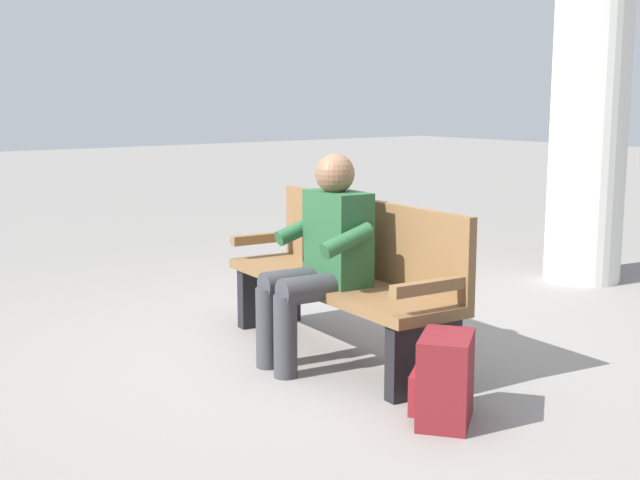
{
  "coord_description": "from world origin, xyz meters",
  "views": [
    {
      "loc": [
        -3.74,
        2.97,
        1.49
      ],
      "look_at": [
        -0.04,
        0.15,
        0.7
      ],
      "focal_mm": 47.63,
      "sensor_mm": 36.0,
      "label": 1
    }
  ],
  "objects_px": {
    "person_seated": "(321,254)",
    "support_pillar": "(591,85)",
    "bench_near": "(346,276)",
    "backpack": "(444,380)"
  },
  "relations": [
    {
      "from": "person_seated",
      "to": "support_pillar",
      "type": "xyz_separation_m",
      "value": [
        0.46,
        -3.04,
        0.95
      ]
    },
    {
      "from": "bench_near",
      "to": "support_pillar",
      "type": "height_order",
      "value": "support_pillar"
    },
    {
      "from": "bench_near",
      "to": "backpack",
      "type": "height_order",
      "value": "bench_near"
    },
    {
      "from": "bench_near",
      "to": "person_seated",
      "type": "distance_m",
      "value": 0.3
    },
    {
      "from": "person_seated",
      "to": "backpack",
      "type": "xyz_separation_m",
      "value": [
        -1.04,
        0.09,
        -0.42
      ]
    },
    {
      "from": "person_seated",
      "to": "support_pillar",
      "type": "height_order",
      "value": "support_pillar"
    },
    {
      "from": "bench_near",
      "to": "person_seated",
      "type": "height_order",
      "value": "person_seated"
    },
    {
      "from": "bench_near",
      "to": "person_seated",
      "type": "relative_size",
      "value": 1.56
    },
    {
      "from": "person_seated",
      "to": "support_pillar",
      "type": "distance_m",
      "value": 3.22
    },
    {
      "from": "support_pillar",
      "to": "person_seated",
      "type": "bearing_deg",
      "value": 98.56
    }
  ]
}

